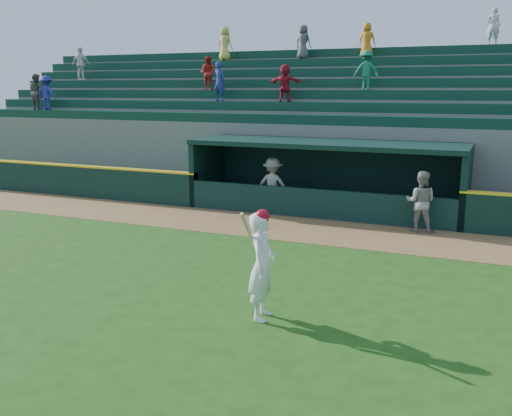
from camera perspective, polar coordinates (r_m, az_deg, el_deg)
The scene contains 9 objects.
ground at distance 13.23m, azimuth -2.77°, elevation -6.84°, with size 120.00×120.00×0.00m, color #204B12.
warning_track at distance 17.58m, azimuth 4.27°, elevation -2.10°, with size 40.00×3.00×0.01m, color brown.
field_wall_left at distance 25.42m, azimuth -21.45°, elevation 2.82°, with size 15.50×0.30×1.20m, color black.
wall_stripe_left at distance 25.34m, azimuth -21.56°, elevation 4.22°, with size 15.50×0.32×0.06m, color yellow.
dugout_player_front at distance 17.72m, azimuth 16.14°, elevation 0.62°, with size 0.90×0.70×1.85m, color gray.
dugout_player_inside at distance 19.85m, azimuth 1.68°, elevation 2.32°, with size 1.22×0.70×1.89m, color #9F9F9A.
dugout at distance 20.23m, azimuth 7.23°, elevation 3.59°, with size 9.40×2.80×2.46m.
stands at distance 24.51m, azimuth 10.27°, elevation 7.39°, with size 34.50×6.31×7.49m.
batter_at_plate at distance 10.59m, azimuth 0.61°, elevation -5.70°, with size 0.60×0.89×2.11m.
Camera 1 is at (5.54, -11.23, 4.24)m, focal length 40.00 mm.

